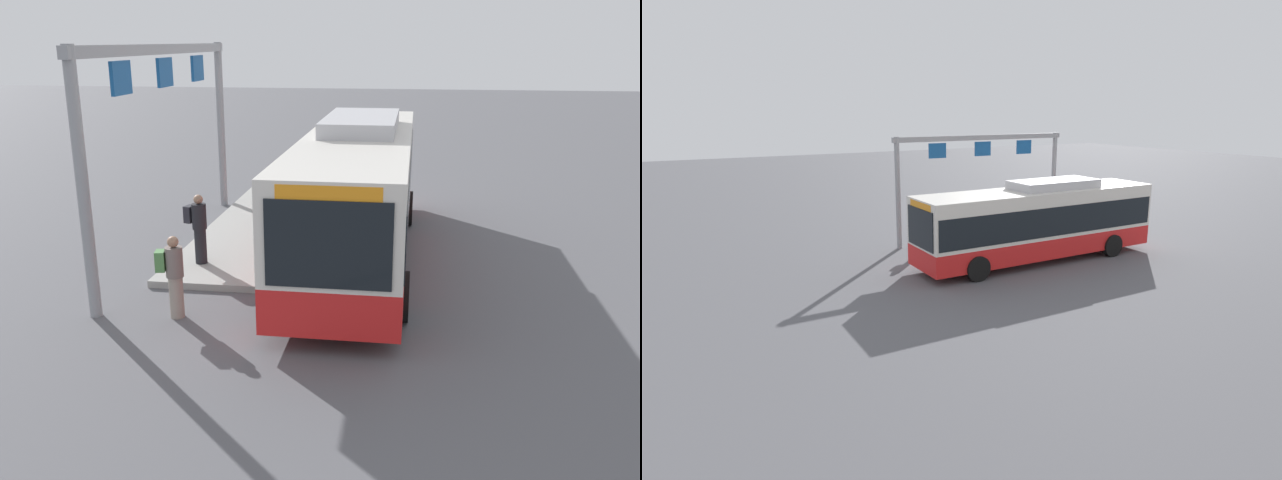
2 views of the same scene
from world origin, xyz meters
TOP-DOWN VIEW (x-y plane):
  - ground_plane at (0.00, 0.00)m, footprint 120.00×120.00m
  - platform_curb at (-2.25, -3.01)m, footprint 10.00×2.80m
  - bus_main at (-0.01, 0.00)m, footprint 11.09×2.75m
  - person_boarding at (4.18, -3.24)m, footprint 0.40×0.57m
  - person_waiting_near at (1.37, -3.63)m, footprint 0.44×0.58m
  - platform_sign_gantry at (-0.27, -4.83)m, footprint 9.63×0.24m
  - trash_bin at (-6.72, -3.11)m, footprint 0.52×0.52m

SIDE VIEW (x-z plane):
  - ground_plane at x=0.00m, z-range 0.00..0.00m
  - platform_curb at x=-2.25m, z-range 0.00..0.16m
  - trash_bin at x=-6.72m, z-range 0.16..1.06m
  - person_boarding at x=4.18m, z-range 0.06..1.73m
  - person_waiting_near at x=1.37m, z-range 0.22..1.89m
  - bus_main at x=-0.01m, z-range 0.08..3.54m
  - platform_sign_gantry at x=-0.27m, z-range 1.17..6.37m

